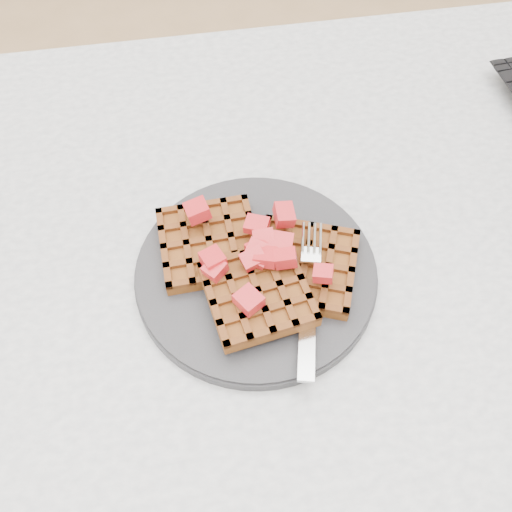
{
  "coord_description": "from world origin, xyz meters",
  "views": [
    {
      "loc": [
        -0.19,
        -0.35,
        1.27
      ],
      "look_at": [
        -0.14,
        -0.03,
        0.79
      ],
      "focal_mm": 40.0,
      "sensor_mm": 36.0,
      "label": 1
    }
  ],
  "objects": [
    {
      "name": "ground",
      "position": [
        0.0,
        0.0,
        0.0
      ],
      "size": [
        4.0,
        4.0,
        0.0
      ],
      "primitive_type": "plane",
      "color": "tan",
      "rests_on": "ground"
    },
    {
      "name": "plate",
      "position": [
        -0.14,
        -0.03,
        0.76
      ],
      "size": [
        0.26,
        0.26,
        0.02
      ],
      "primitive_type": "cylinder",
      "color": "#242427",
      "rests_on": "table"
    },
    {
      "name": "fork",
      "position": [
        -0.09,
        -0.07,
        0.77
      ],
      "size": [
        0.07,
        0.18,
        0.02
      ],
      "primitive_type": null,
      "rotation": [
        0.0,
        0.0,
        -0.25
      ],
      "color": "silver",
      "rests_on": "plate"
    },
    {
      "name": "waffles",
      "position": [
        -0.14,
        -0.03,
        0.78
      ],
      "size": [
        0.21,
        0.18,
        0.03
      ],
      "color": "brown",
      "rests_on": "plate"
    },
    {
      "name": "table",
      "position": [
        0.0,
        0.0,
        0.64
      ],
      "size": [
        1.2,
        0.8,
        0.75
      ],
      "color": "silver",
      "rests_on": "ground"
    },
    {
      "name": "strawberry_pile",
      "position": [
        -0.14,
        -0.03,
        0.8
      ],
      "size": [
        0.15,
        0.15,
        0.02
      ],
      "primitive_type": null,
      "color": "#9F030B",
      "rests_on": "waffles"
    }
  ]
}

